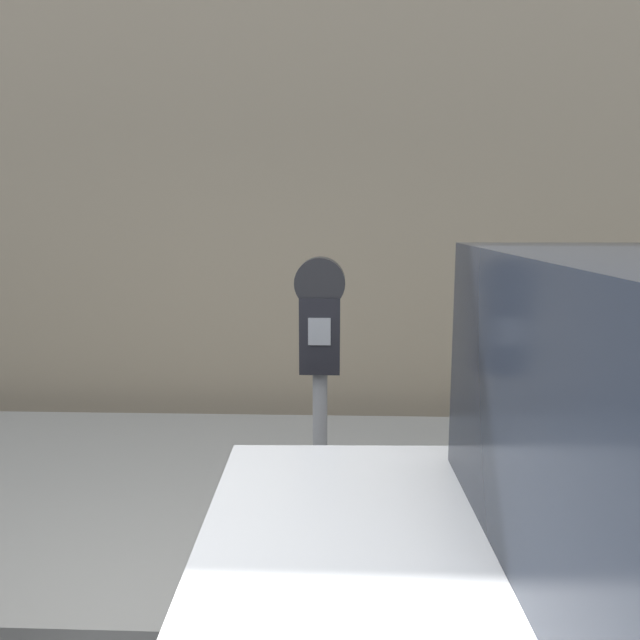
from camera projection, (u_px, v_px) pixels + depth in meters
The scene contains 3 objects.
sidewalk at pixel (234, 495), 3.93m from camera, with size 24.00×2.80×0.14m.
building_facade at pixel (264, 14), 5.21m from camera, with size 24.00×0.30×6.95m.
parking_meter at pixel (320, 355), 2.77m from camera, with size 0.22×0.14×1.50m.
Camera 1 is at (0.68, -1.47, 1.82)m, focal length 35.00 mm.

